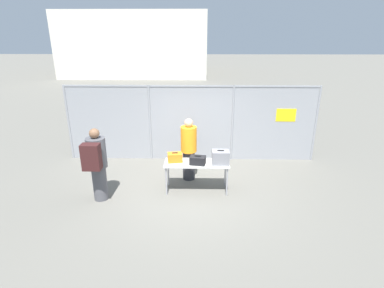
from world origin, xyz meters
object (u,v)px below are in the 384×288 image
(suitcase_grey, at_px, (221,157))
(security_worker_near, at_px, (189,149))
(inspection_table, at_px, (197,165))
(utility_trailer, at_px, (236,127))
(traveler_hooded, at_px, (97,163))
(suitcase_orange, at_px, (175,157))
(suitcase_black, at_px, (198,160))

(suitcase_grey, distance_m, security_worker_near, 1.07)
(inspection_table, relative_size, suitcase_grey, 3.82)
(suitcase_grey, xyz_separation_m, utility_trailer, (0.93, 4.34, -0.51))
(traveler_hooded, bearing_deg, suitcase_orange, 9.41)
(utility_trailer, bearing_deg, traveler_hooded, -128.45)
(suitcase_black, xyz_separation_m, suitcase_grey, (0.56, 0.05, 0.07))
(suitcase_orange, bearing_deg, security_worker_near, 61.15)
(suitcase_orange, bearing_deg, inspection_table, -6.87)
(utility_trailer, bearing_deg, suitcase_orange, -116.04)
(suitcase_black, relative_size, security_worker_near, 0.24)
(inspection_table, xyz_separation_m, suitcase_black, (0.02, -0.09, 0.18))
(security_worker_near, bearing_deg, utility_trailer, -100.81)
(traveler_hooded, bearing_deg, security_worker_near, 20.26)
(suitcase_orange, height_order, utility_trailer, suitcase_orange)
(suitcase_orange, height_order, suitcase_black, suitcase_orange)
(traveler_hooded, distance_m, utility_trailer, 6.21)
(suitcase_orange, distance_m, traveler_hooded, 1.88)
(inspection_table, relative_size, utility_trailer, 0.46)
(suitcase_grey, bearing_deg, traveler_hooded, -170.21)
(suitcase_black, height_order, traveler_hooded, traveler_hooded)
(suitcase_grey, bearing_deg, security_worker_near, 138.83)
(inspection_table, bearing_deg, utility_trailer, 70.56)
(suitcase_black, relative_size, suitcase_grey, 0.98)
(suitcase_grey, distance_m, utility_trailer, 4.47)
(suitcase_orange, bearing_deg, utility_trailer, 63.96)
(suitcase_black, relative_size, utility_trailer, 0.12)
(suitcase_orange, distance_m, utility_trailer, 4.73)
(traveler_hooded, relative_size, security_worker_near, 1.04)
(suitcase_grey, bearing_deg, utility_trailer, 77.90)
(suitcase_orange, xyz_separation_m, security_worker_near, (0.33, 0.60, 0.01))
(suitcase_grey, xyz_separation_m, traveler_hooded, (-2.91, -0.50, 0.05))
(suitcase_black, bearing_deg, utility_trailer, 71.20)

